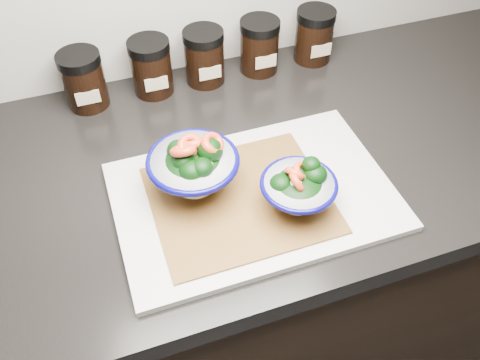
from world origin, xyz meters
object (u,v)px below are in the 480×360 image
object	(u,v)px
bowl_left	(194,168)
bowl_right	(298,189)
spice_jar_c	(204,57)
spice_jar_e	(314,35)
spice_jar_d	(259,46)
spice_jar_b	(151,67)
cutting_board	(254,196)
spice_jar_a	(84,80)

from	to	relation	value
bowl_left	bowl_right	world-z (taller)	bowl_left
spice_jar_c	spice_jar_e	size ratio (longest dim) A/B	1.00
bowl_right	spice_jar_d	xyz separation A→B (m)	(0.08, 0.39, 0.00)
bowl_left	spice_jar_c	distance (m)	0.32
spice_jar_b	spice_jar_d	size ratio (longest dim) A/B	1.00
bowl_right	spice_jar_c	size ratio (longest dim) A/B	1.06
cutting_board	spice_jar_c	world-z (taller)	spice_jar_c
spice_jar_b	bowl_right	bearing A→B (deg)	-69.77
spice_jar_d	spice_jar_b	bearing A→B (deg)	180.00
bowl_right	spice_jar_c	xyz separation A→B (m)	(-0.03, 0.39, 0.00)
bowl_right	spice_jar_d	bearing A→B (deg)	77.91
cutting_board	bowl_left	size ratio (longest dim) A/B	3.04
spice_jar_a	spice_jar_b	xyz separation A→B (m)	(0.13, 0.00, 0.00)
cutting_board	spice_jar_c	size ratio (longest dim) A/B	3.98
bowl_right	spice_jar_c	bearing A→B (deg)	95.13
spice_jar_a	spice_jar_b	world-z (taller)	same
cutting_board	bowl_right	size ratio (longest dim) A/B	3.74
spice_jar_c	spice_jar_e	xyz separation A→B (m)	(0.24, 0.00, 0.00)
spice_jar_a	spice_jar_e	bearing A→B (deg)	0.00
bowl_right	spice_jar_b	xyz separation A→B (m)	(-0.14, 0.39, 0.00)
cutting_board	bowl_right	xyz separation A→B (m)	(0.05, -0.05, 0.05)
spice_jar_c	spice_jar_b	bearing A→B (deg)	180.00
spice_jar_b	spice_jar_d	xyz separation A→B (m)	(0.23, 0.00, 0.00)
bowl_left	spice_jar_a	xyz separation A→B (m)	(-0.13, 0.30, -0.01)
bowl_right	spice_jar_c	world-z (taller)	spice_jar_c
spice_jar_a	spice_jar_e	size ratio (longest dim) A/B	1.00
spice_jar_a	spice_jar_c	distance (m)	0.24
bowl_left	spice_jar_e	size ratio (longest dim) A/B	1.31
bowl_left	spice_jar_d	world-z (taller)	bowl_left
cutting_board	spice_jar_d	distance (m)	0.37
spice_jar_d	bowl_left	bearing A→B (deg)	-126.75
spice_jar_e	bowl_left	bearing A→B (deg)	-139.21
spice_jar_c	spice_jar_d	distance (m)	0.12
bowl_right	spice_jar_b	size ratio (longest dim) A/B	1.06
bowl_left	spice_jar_c	xyz separation A→B (m)	(0.11, 0.30, -0.01)
bowl_right	spice_jar_e	bearing A→B (deg)	61.94
cutting_board	bowl_right	bearing A→B (deg)	-41.49
cutting_board	spice_jar_d	world-z (taller)	spice_jar_d
bowl_left	spice_jar_e	distance (m)	0.46
bowl_left	spice_jar_a	world-z (taller)	bowl_left
spice_jar_b	spice_jar_e	xyz separation A→B (m)	(0.35, 0.00, 0.00)
spice_jar_d	spice_jar_a	bearing A→B (deg)	180.00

